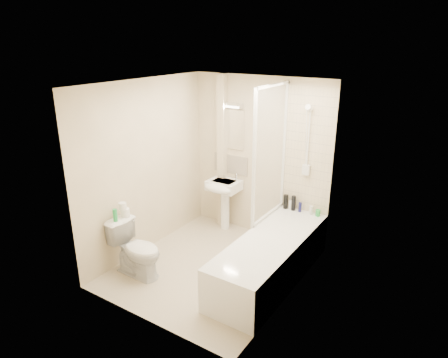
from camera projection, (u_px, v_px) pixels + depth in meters
The scene contains 25 objects.
floor at pixel (212, 267), 5.31m from camera, with size 2.50×2.50×0.00m, color beige.
wall_back at pixel (259, 158), 5.90m from camera, with size 2.20×0.02×2.40m, color beige.
wall_left at pixel (146, 168), 5.48m from camera, with size 0.02×2.50×2.40m, color beige.
wall_right at pixel (294, 202), 4.35m from camera, with size 0.02×2.50×2.40m, color beige.
ceiling at pixel (210, 83), 4.51m from camera, with size 2.20×2.50×0.02m, color white.
tile_back at pixel (308, 151), 5.43m from camera, with size 0.70×0.01×1.75m, color beige.
tile_right at pixel (302, 177), 4.43m from camera, with size 0.01×2.10×1.75m, color beige.
pipe_boxing at pixel (222, 153), 6.17m from camera, with size 0.12×0.12×2.40m, color beige.
splashback at pixel (231, 164), 6.20m from camera, with size 0.60×0.01×0.30m, color beige.
mirror at pixel (231, 129), 6.01m from camera, with size 0.46×0.01×0.60m, color white.
strip_light at pixel (230, 105), 5.87m from camera, with size 0.42×0.07×0.07m, color silver.
bathtub at pixel (270, 258), 4.99m from camera, with size 0.70×2.10×0.55m.
shower_screen at pixel (271, 153), 5.25m from camera, with size 0.04×0.92×1.80m.
shower_fixture at pixel (307, 144), 5.35m from camera, with size 0.10×0.16×0.99m.
pedestal_sink at pixel (223, 191), 6.15m from camera, with size 0.48×0.46×0.93m.
bottle_black_a at pixel (286, 202), 5.76m from camera, with size 0.07×0.07×0.20m, color black.
bottle_white_a at pixel (291, 205), 5.73m from camera, with size 0.05×0.05×0.14m, color silver.
bottle_black_b at pixel (293, 203), 5.69m from camera, with size 0.06×0.06×0.22m, color black.
bottle_blue at pixel (300, 207), 5.65m from camera, with size 0.05×0.05×0.14m, color #12124F.
bottle_white_b at pixel (311, 210), 5.57m from camera, with size 0.05×0.05×0.12m, color silver.
bottle_green at pixel (318, 213), 5.52m from camera, with size 0.06×0.06×0.09m, color green.
toilet at pixel (137, 249), 5.06m from camera, with size 0.71×0.42×0.72m, color white.
toilet_roll_lower at pixel (125, 212), 5.12m from camera, with size 0.11×0.11×0.10m, color white.
toilet_roll_upper at pixel (123, 206), 5.06m from camera, with size 0.10×0.10×0.10m, color white.
green_bottle at pixel (115, 215), 4.97m from camera, with size 0.05×0.05×0.16m, color green.
Camera 1 is at (2.64, -3.78, 2.90)m, focal length 32.00 mm.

